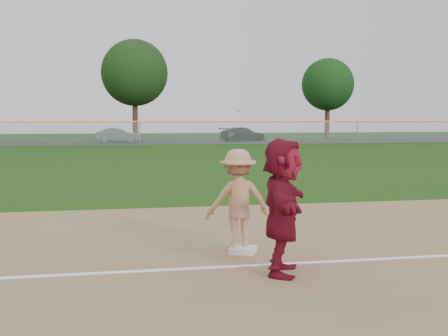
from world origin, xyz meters
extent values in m
plane|color=#183F0C|center=(0.00, 0.00, 0.00)|extent=(160.00, 160.00, 0.00)
cube|color=white|center=(0.00, -0.80, 0.03)|extent=(60.00, 0.10, 0.01)
cube|color=black|center=(0.00, 46.00, 0.01)|extent=(120.00, 10.00, 0.01)
cube|color=white|center=(0.05, 0.05, 0.07)|extent=(0.54, 0.54, 0.09)
imported|color=maroon|center=(0.31, -1.29, 0.99)|extent=(1.14, 1.88, 1.94)
imported|color=#585B60|center=(-1.84, 45.98, 0.70)|extent=(4.19, 1.47, 1.38)
imported|color=black|center=(10.50, 46.15, 0.70)|extent=(5.13, 3.38, 1.38)
imported|color=#9C9C9E|center=(-0.02, 0.18, 0.87)|extent=(1.16, 0.73, 1.71)
sphere|color=silver|center=(0.01, 0.21, 2.37)|extent=(0.08, 0.08, 0.08)
plane|color=#999EA0|center=(0.00, 40.00, 1.00)|extent=(110.00, 0.00, 110.00)
cylinder|color=yellow|center=(0.00, 40.00, 2.00)|extent=(110.00, 0.12, 0.12)
cylinder|color=gray|center=(0.00, 40.00, 1.00)|extent=(0.08, 0.08, 2.00)
cylinder|color=gray|center=(20.00, 40.00, 1.00)|extent=(0.08, 0.08, 2.00)
cylinder|color=#3C2616|center=(0.00, 51.50, 2.05)|extent=(0.56, 0.56, 4.10)
sphere|color=black|center=(0.00, 51.50, 7.08)|extent=(7.00, 7.00, 7.00)
cylinder|color=#3E2816|center=(22.00, 52.80, 1.82)|extent=(0.56, 0.56, 3.64)
sphere|color=black|center=(22.00, 52.80, 6.19)|extent=(6.00, 6.00, 6.00)
camera|label=1|loc=(-1.98, -8.85, 2.22)|focal=45.00mm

